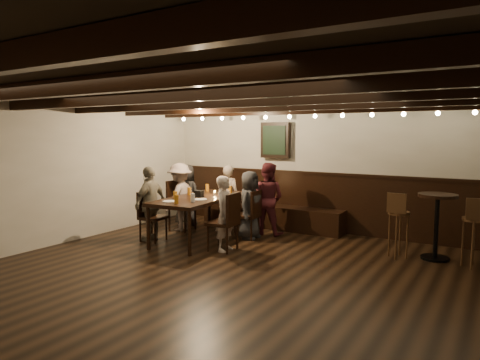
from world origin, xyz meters
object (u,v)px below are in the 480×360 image
Objects in this scene: chair_left_far at (152,226)px; bar_stool_right at (473,241)px; person_left_near at (180,197)px; person_right_far at (225,214)px; bar_stool_left at (398,233)px; dining_table at (200,200)px; chair_right_near at (248,224)px; person_bench_centre at (229,197)px; person_right_near at (250,205)px; person_left_far at (151,203)px; person_bench_left at (187,195)px; person_bench_right at (267,199)px; chair_left_near at (181,215)px; high_top_table at (437,217)px; chair_right_far at (224,233)px.

chair_left_far is 0.87× the size of bar_stool_right.
person_right_far is at bearing 59.04° from person_left_near.
bar_stool_left is at bearing 89.15° from person_left_near.
dining_table is 2.43× the size of chair_right_near.
person_bench_centre is 1.04× the size of person_right_near.
person_bench_centre reaches higher than bar_stool_right.
person_right_far is at bearing 90.00° from person_left_far.
chair_left_far is 0.66× the size of person_left_far.
dining_table is 1.28m from person_bench_left.
bar_stool_right is (4.91, 1.24, 0.11)m from chair_left_far.
person_right_far is (1.46, 0.13, 0.34)m from chair_left_far.
person_bench_centre is at bearing -9.46° from person_bench_right.
chair_right_near is at bearing 121.50° from person_left_far.
person_bench_right is at bearing -180.00° from person_bench_left.
person_right_far reaches higher than chair_left_near.
high_top_table is at bearing -71.80° from person_right_far.
person_bench_left is at bearing 166.55° from bar_stool_right.
bar_stool_left reaches higher than high_top_table.
person_bench_centre reaches higher than person_right_far.
person_bench_right is (0.14, 0.46, 0.41)m from chair_right_near.
chair_left_far is at bearing 90.00° from chair_right_far.
person_bench_left is (-1.65, 0.30, 0.36)m from chair_right_near.
chair_left_far is at bearing -147.94° from dining_table.
person_bench_left is 0.91m from person_bench_centre.
bar_stool_left is at bearing 168.62° from person_bench_centre.
person_right_far is 1.22× the size of high_top_table.
chair_right_near is 0.96m from person_right_far.
dining_table is 2.14× the size of high_top_table.
person_bench_centre is 1.26× the size of bar_stool_right.
dining_table is 2.43× the size of chair_left_far.
chair_right_far is at bearing 90.00° from person_left_far.
person_bench_centre is at bearing 128.66° from person_left_near.
person_right_near is (0.80, -0.53, -0.02)m from person_bench_centre.
bar_stool_left is (-0.50, -0.21, -0.28)m from high_top_table.
person_bench_centre is 0.94× the size of person_bench_right.
person_bench_right reaches higher than bar_stool_left.
person_right_far is (0.03, 0.00, 0.32)m from chair_right_far.
high_top_table is (4.52, 0.51, -0.01)m from person_left_near.
chair_left_near is 5.00m from bar_stool_right.
person_bench_right is at bearing -6.34° from person_right_far.
person_right_near is at bearing -172.98° from high_top_table.
chair_right_far reaches higher than chair_left_far.
chair_right_near is 3.10m from high_top_table.
bar_stool_left is at bearing -71.61° from person_right_far.
person_bench_right is 1.11× the size of person_right_far.
person_left_near is at bearing 15.26° from person_bench_right.
person_bench_centre is (0.88, 0.23, 0.01)m from person_bench_left.
chair_right_far is at bearing 82.40° from person_bench_right.
person_right_far reaches higher than bar_stool_right.
bar_stool_left is at bearing 101.88° from chair_left_far.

